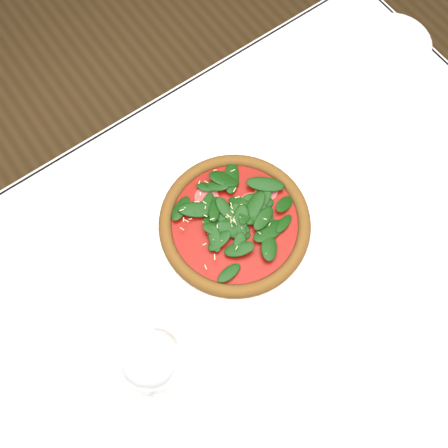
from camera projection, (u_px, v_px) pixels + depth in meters
ground at (237, 341)px, 1.55m from camera, size 6.00×6.00×0.00m
dining_table at (246, 297)px, 0.94m from camera, size 1.21×0.81×0.75m
plate at (235, 226)px, 0.88m from camera, size 0.31×0.31×0.01m
pizza at (235, 222)px, 0.86m from camera, size 0.33×0.33×0.03m
wine_glass at (152, 362)px, 0.65m from camera, size 0.09×0.09×0.22m
saucer_far at (394, 43)px, 1.01m from camera, size 0.15×0.15×0.01m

